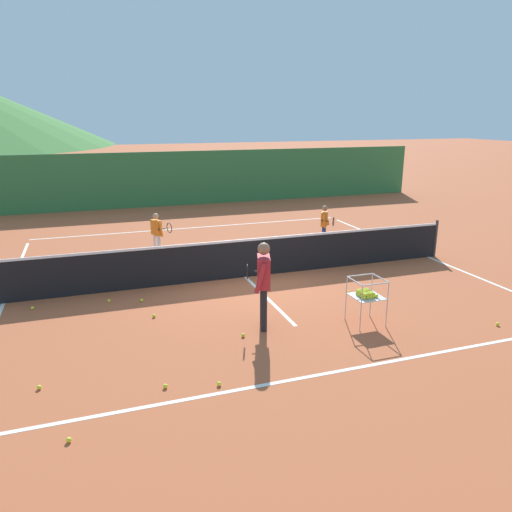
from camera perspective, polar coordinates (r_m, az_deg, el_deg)
name	(u,v)px	position (r m, az deg, el deg)	size (l,w,h in m)	color
ground_plane	(245,277)	(12.16, -1.25, -2.46)	(120.00, 120.00, 0.00)	#B25633
line_baseline_near	(341,371)	(8.01, 9.94, -13.04)	(10.89, 0.08, 0.01)	white
line_baseline_far	(195,228)	(17.64, -7.14, 3.31)	(10.89, 0.08, 0.01)	white
line_sideline_west	(3,303)	(11.80, -27.41, -4.93)	(0.08, 10.79, 0.01)	white
line_sideline_east	(428,257)	(14.70, 19.40, -0.09)	(0.08, 10.79, 0.01)	white
line_service_center	(245,277)	(12.16, -1.25, -2.44)	(0.08, 6.27, 0.01)	white
tennis_net	(245,258)	(12.01, -1.26, -0.20)	(11.39, 0.08, 1.05)	#333338
instructor	(263,277)	(9.00, 0.83, -2.52)	(0.46, 0.82, 1.66)	black
student_0	(157,230)	(14.13, -11.48, 2.97)	(0.56, 0.51, 1.23)	silver
student_1	(325,222)	(15.10, 8.03, 4.00)	(0.42, 0.69, 1.24)	navy
ball_cart	(366,294)	(9.55, 12.76, -4.36)	(0.58, 0.58, 0.90)	#B7B7BC
tennis_ball_0	(39,387)	(8.06, -23.99, -13.83)	(0.07, 0.07, 0.07)	yellow
tennis_ball_1	(349,292)	(11.23, 10.83, -4.18)	(0.07, 0.07, 0.07)	yellow
tennis_ball_2	(165,386)	(7.56, -10.55, -14.71)	(0.07, 0.07, 0.07)	yellow
tennis_ball_3	(498,324)	(10.49, 26.37, -7.13)	(0.07, 0.07, 0.07)	yellow
tennis_ball_4	(32,308)	(11.16, -24.65, -5.55)	(0.07, 0.07, 0.07)	yellow
tennis_ball_5	(219,384)	(7.51, -4.33, -14.66)	(0.07, 0.07, 0.07)	yellow
tennis_ball_6	(142,300)	(10.85, -13.20, -5.06)	(0.07, 0.07, 0.07)	yellow
tennis_ball_7	(154,316)	(9.99, -11.83, -6.85)	(0.07, 0.07, 0.07)	yellow
tennis_ball_8	(109,301)	(11.00, -16.81, -5.03)	(0.07, 0.07, 0.07)	yellow
tennis_ball_9	(243,335)	(8.97, -1.51, -9.23)	(0.07, 0.07, 0.07)	yellow
tennis_ball_10	(69,440)	(6.81, -21.02, -19.40)	(0.07, 0.07, 0.07)	yellow
windscreen_fence	(171,179)	(22.01, -9.88, 8.86)	(23.97, 0.08, 2.37)	#33753D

